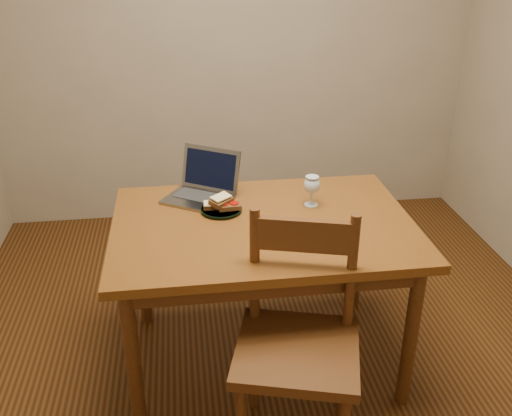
{
  "coord_description": "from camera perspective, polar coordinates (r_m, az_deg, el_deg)",
  "views": [
    {
      "loc": [
        -0.37,
        -2.19,
        1.88
      ],
      "look_at": [
        -0.07,
        -0.01,
        0.8
      ],
      "focal_mm": 40.0,
      "sensor_mm": 36.0,
      "label": 1
    }
  ],
  "objects": [
    {
      "name": "table",
      "position": [
        2.51,
        0.72,
        -3.15
      ],
      "size": [
        1.3,
        0.9,
        0.74
      ],
      "color": "#441D0B",
      "rests_on": "floor"
    },
    {
      "name": "floor",
      "position": [
        2.92,
        1.47,
        -14.27
      ],
      "size": [
        3.2,
        3.2,
        0.02
      ],
      "primitive_type": "cube",
      "color": "black",
      "rests_on": "ground"
    },
    {
      "name": "sandwich_cheese",
      "position": [
        2.56,
        -4.21,
        0.33
      ],
      "size": [
        0.1,
        0.06,
        0.03
      ],
      "primitive_type": null,
      "rotation": [
        0.0,
        0.0,
        -0.06
      ],
      "color": "#381E0C",
      "rests_on": "plate"
    },
    {
      "name": "plate",
      "position": [
        2.56,
        -3.48,
        -0.18
      ],
      "size": [
        0.19,
        0.19,
        0.02
      ],
      "primitive_type": "cylinder",
      "color": "black",
      "rests_on": "table"
    },
    {
      "name": "sandwich_tomato",
      "position": [
        2.55,
        -2.68,
        0.25
      ],
      "size": [
        0.1,
        0.06,
        0.03
      ],
      "primitive_type": null,
      "rotation": [
        0.0,
        0.0,
        0.06
      ],
      "color": "#381E0C",
      "rests_on": "plate"
    },
    {
      "name": "front_wall",
      "position": [
        0.9,
        19.51,
        -15.73
      ],
      "size": [
        3.2,
        0.02,
        2.6
      ],
      "primitive_type": "cube",
      "color": "gray",
      "rests_on": "floor"
    },
    {
      "name": "chair",
      "position": [
        2.18,
        4.24,
        -12.43
      ],
      "size": [
        0.55,
        0.54,
        0.49
      ],
      "rotation": [
        0.0,
        0.0,
        -0.27
      ],
      "color": "#40200D",
      "rests_on": "floor"
    },
    {
      "name": "sandwich_top",
      "position": [
        2.55,
        -3.52,
        0.79
      ],
      "size": [
        0.12,
        0.12,
        0.03
      ],
      "primitive_type": null,
      "rotation": [
        0.0,
        0.0,
        0.77
      ],
      "color": "#381E0C",
      "rests_on": "plate"
    },
    {
      "name": "laptop",
      "position": [
        2.7,
        -5.23,
        2.33
      ],
      "size": [
        0.4,
        0.39,
        0.21
      ],
      "rotation": [
        0.0,
        0.0,
        -0.56
      ],
      "color": "slate",
      "rests_on": "table"
    },
    {
      "name": "milk_glass",
      "position": [
        2.6,
        5.59,
        1.72
      ],
      "size": [
        0.08,
        0.08,
        0.15
      ],
      "primitive_type": null,
      "color": "white",
      "rests_on": "table"
    },
    {
      "name": "back_wall",
      "position": [
        3.86,
        -2.25,
        17.45
      ],
      "size": [
        3.2,
        0.02,
        2.6
      ],
      "primitive_type": "cube",
      "color": "gray",
      "rests_on": "floor"
    }
  ]
}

